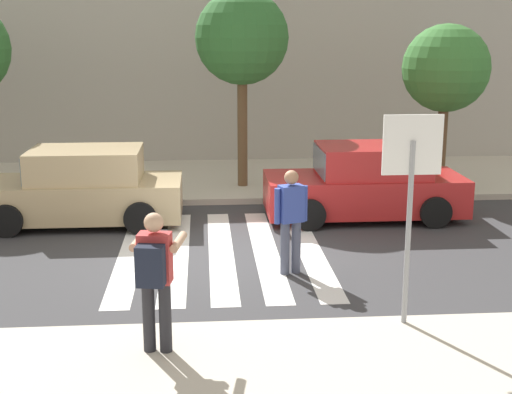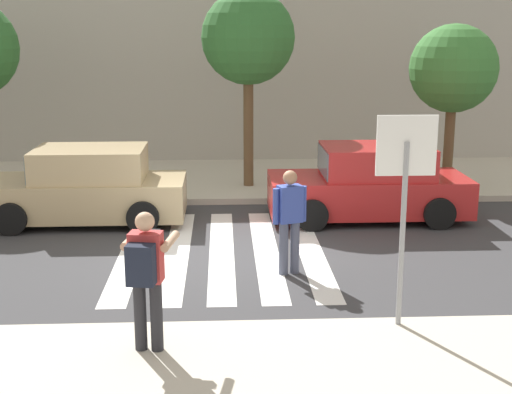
% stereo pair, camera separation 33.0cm
% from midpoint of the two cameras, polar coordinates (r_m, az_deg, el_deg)
% --- Properties ---
extents(ground_plane, '(120.00, 120.00, 0.00)m').
position_cam_midpoint_polar(ground_plane, '(12.67, -2.01, -4.66)').
color(ground_plane, '#38383A').
extents(sidewalk_far, '(60.00, 4.80, 0.14)m').
position_cam_midpoint_polar(sidewalk_far, '(18.44, -2.27, 1.42)').
color(sidewalk_far, beige).
rests_on(sidewalk_far, ground).
extents(building_facade_far, '(56.00, 4.00, 6.54)m').
position_cam_midpoint_polar(building_facade_far, '(22.43, -2.46, 11.85)').
color(building_facade_far, '#ADA89E').
rests_on(building_facade_far, ground).
extents(crosswalk_stripe_0, '(0.44, 5.20, 0.01)m').
position_cam_midpoint_polar(crosswalk_stripe_0, '(12.94, -9.15, -4.41)').
color(crosswalk_stripe_0, silver).
rests_on(crosswalk_stripe_0, ground).
extents(crosswalk_stripe_1, '(0.44, 5.20, 0.01)m').
position_cam_midpoint_polar(crosswalk_stripe_1, '(12.87, -5.60, -4.40)').
color(crosswalk_stripe_1, silver).
rests_on(crosswalk_stripe_1, ground).
extents(crosswalk_stripe_2, '(0.44, 5.20, 0.01)m').
position_cam_midpoint_polar(crosswalk_stripe_2, '(12.86, -2.03, -4.36)').
color(crosswalk_stripe_2, silver).
rests_on(crosswalk_stripe_2, ground).
extents(crosswalk_stripe_3, '(0.44, 5.20, 0.01)m').
position_cam_midpoint_polar(crosswalk_stripe_3, '(12.89, 1.54, -4.31)').
color(crosswalk_stripe_3, silver).
rests_on(crosswalk_stripe_3, ground).
extents(crosswalk_stripe_4, '(0.44, 5.20, 0.01)m').
position_cam_midpoint_polar(crosswalk_stripe_4, '(12.97, 5.08, -4.24)').
color(crosswalk_stripe_4, silver).
rests_on(crosswalk_stripe_4, ground).
extents(stop_sign, '(0.76, 0.08, 2.75)m').
position_cam_midpoint_polar(stop_sign, '(9.15, 12.86, 1.78)').
color(stop_sign, gray).
rests_on(stop_sign, sidewalk_near).
extents(photographer_with_backpack, '(0.67, 0.90, 1.72)m').
position_cam_midpoint_polar(photographer_with_backpack, '(8.49, -7.69, -5.81)').
color(photographer_with_backpack, '#232328').
rests_on(photographer_with_backpack, sidewalk_near).
extents(pedestrian_crossing, '(0.56, 0.35, 1.72)m').
position_cam_midpoint_polar(pedestrian_crossing, '(11.48, 3.53, -1.54)').
color(pedestrian_crossing, '#474C60').
rests_on(pedestrian_crossing, ground).
extents(parked_car_tan, '(4.10, 1.92, 1.55)m').
position_cam_midpoint_polar(parked_car_tan, '(14.92, -12.81, 0.72)').
color(parked_car_tan, tan).
rests_on(parked_car_tan, ground).
extents(parked_car_red, '(4.10, 1.92, 1.55)m').
position_cam_midpoint_polar(parked_car_red, '(15.04, 9.73, 0.97)').
color(parked_car_red, red).
rests_on(parked_car_red, ground).
extents(street_tree_center, '(2.20, 2.20, 4.64)m').
position_cam_midpoint_polar(street_tree_center, '(17.02, -0.06, 12.54)').
color(street_tree_center, brown).
rests_on(street_tree_center, sidewalk_far).
extents(street_tree_east, '(2.06, 2.06, 3.86)m').
position_cam_midpoint_polar(street_tree_east, '(17.58, 16.05, 9.78)').
color(street_tree_east, brown).
rests_on(street_tree_east, sidewalk_far).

